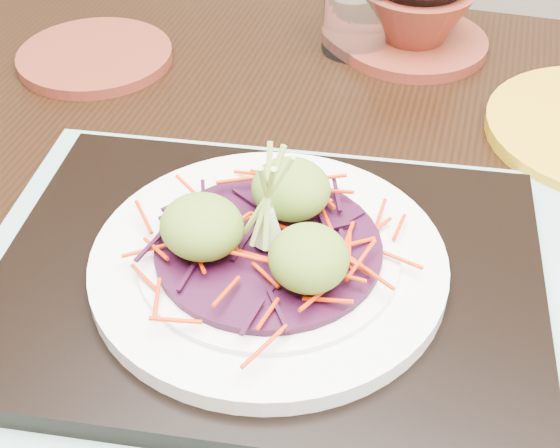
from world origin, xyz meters
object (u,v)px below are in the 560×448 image
at_px(dining_table, 336,322).
at_px(serving_tray, 269,278).
at_px(white_plate, 269,261).
at_px(terracotta_bowl_set, 415,22).
at_px(terracotta_side_plate, 95,56).
at_px(water_glass, 356,5).

distance_m(dining_table, serving_tray, 0.15).
height_order(white_plate, terracotta_bowl_set, terracotta_bowl_set).
distance_m(terracotta_side_plate, water_glass, 0.28).
bearing_deg(white_plate, dining_table, 72.87).
bearing_deg(water_glass, terracotta_side_plate, -150.77).
relative_size(water_glass, terracotta_bowl_set, 0.52).
bearing_deg(serving_tray, dining_table, 58.35).
bearing_deg(white_plate, terracotta_bowl_set, 91.42).
relative_size(dining_table, water_glass, 13.97).
bearing_deg(terracotta_side_plate, terracotta_bowl_set, 28.76).
xyz_separation_m(white_plate, water_glass, (-0.07, 0.37, 0.02)).
bearing_deg(white_plate, water_glass, 100.17).
height_order(terracotta_side_plate, water_glass, water_glass).
relative_size(terracotta_side_plate, water_glass, 1.61).
xyz_separation_m(water_glass, terracotta_bowl_set, (0.06, 0.03, -0.02)).
height_order(serving_tray, water_glass, water_glass).
bearing_deg(terracotta_side_plate, serving_tray, -37.61).
bearing_deg(water_glass, serving_tray, -79.83).
height_order(dining_table, terracotta_side_plate, terracotta_side_plate).
bearing_deg(terracotta_bowl_set, dining_table, -83.52).
bearing_deg(terracotta_bowl_set, terracotta_side_plate, -151.24).
bearing_deg(white_plate, serving_tray, 180.00).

